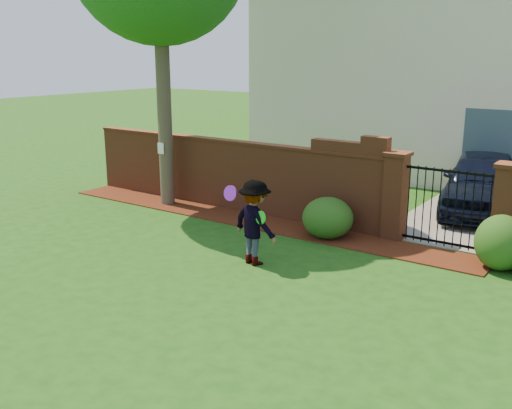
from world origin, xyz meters
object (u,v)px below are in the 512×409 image
Objects in this scene: frisbee_purple at (230,193)px; frisbee_green at (261,218)px; man at (253,223)px; car at (481,184)px.

frisbee_purple is 1.18× the size of frisbee_green.
car is at bearing -98.98° from man.
car reaches higher than frisbee_green.
frisbee_purple is at bearing 21.08° from man.
car is 14.97× the size of frisbee_purple.
frisbee_green is (-2.27, -6.20, 0.23)m from car.
man is 5.48× the size of frisbee_purple.
man is 0.33m from frisbee_green.
frisbee_purple is at bearing 175.18° from frisbee_green.
man reaches higher than frisbee_purple.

